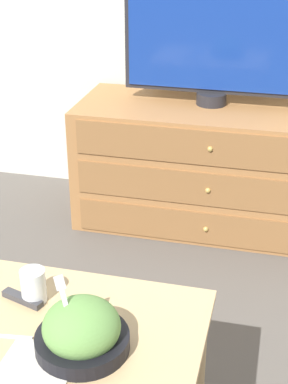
{
  "coord_description": "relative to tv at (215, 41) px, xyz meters",
  "views": [
    {
      "loc": [
        0.29,
        -2.92,
        1.47
      ],
      "look_at": [
        -0.08,
        -1.39,
        0.69
      ],
      "focal_mm": 55.0,
      "sensor_mm": 36.0,
      "label": 1
    }
  ],
  "objects": [
    {
      "name": "ground_plane",
      "position": [
        0.04,
        0.25,
        -0.9
      ],
      "size": [
        12.0,
        12.0,
        0.0
      ],
      "primitive_type": "plane",
      "color": "#56514C"
    },
    {
      "name": "drink_cup",
      "position": [
        -0.29,
        -1.45,
        -0.39
      ],
      "size": [
        0.07,
        0.07,
        0.1
      ],
      "color": "#9E6638",
      "rests_on": "coffee_table"
    },
    {
      "name": "remote_control",
      "position": [
        -0.32,
        -1.46,
        -0.42
      ],
      "size": [
        0.13,
        0.07,
        0.02
      ],
      "color": "#38383D",
      "rests_on": "coffee_table"
    },
    {
      "name": "coffee_table",
      "position": [
        -0.2,
        -1.56,
        -0.51
      ],
      "size": [
        0.8,
        0.55,
        0.46
      ],
      "color": "tan",
      "rests_on": "ground_plane"
    },
    {
      "name": "tv",
      "position": [
        0.0,
        0.0,
        0.0
      ],
      "size": [
        0.83,
        0.14,
        0.56
      ],
      "color": "#232328",
      "rests_on": "dresser"
    },
    {
      "name": "napkin",
      "position": [
        -0.18,
        -1.7,
        -0.43
      ],
      "size": [
        0.18,
        0.18,
        0.0
      ],
      "color": "silver",
      "rests_on": "coffee_table"
    },
    {
      "name": "dresser",
      "position": [
        0.04,
        -0.05,
        -0.6
      ],
      "size": [
        1.33,
        0.54,
        0.6
      ],
      "color": "#9E6B3D",
      "rests_on": "ground_plane"
    },
    {
      "name": "takeout_bowl",
      "position": [
        -0.09,
        -1.6,
        -0.38
      ],
      "size": [
        0.24,
        0.24,
        0.19
      ],
      "color": "black",
      "rests_on": "coffee_table"
    }
  ]
}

